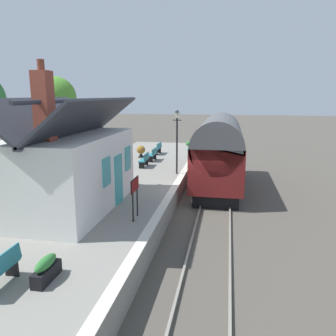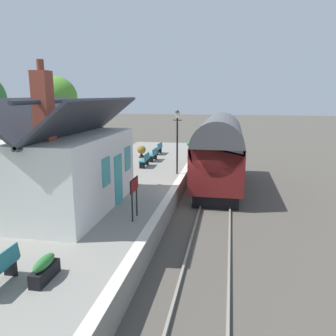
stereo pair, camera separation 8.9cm
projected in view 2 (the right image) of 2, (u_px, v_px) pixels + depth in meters
ground_plane at (197, 206)px, 17.14m from camera, size 160.00×160.00×0.00m
platform at (117, 193)px, 17.79m from camera, size 32.00×6.50×0.93m
platform_edge_coping at (174, 187)px, 17.15m from camera, size 32.00×0.36×0.02m
rail_near at (230, 207)px, 16.84m from camera, size 52.00×0.08×0.14m
rail_far at (201, 205)px, 17.09m from camera, size 52.00×0.08×0.14m
train at (219, 152)px, 20.05m from camera, size 8.84×2.73×4.32m
station_building at (71, 169)px, 13.75m from camera, size 7.00×3.61×5.74m
bench_by_lamp at (145, 160)px, 21.89m from camera, size 1.41×0.46×0.88m
bench_near_building at (159, 148)px, 26.60m from camera, size 1.41×0.47×0.88m
bench_platform_end at (153, 154)px, 23.89m from camera, size 1.40×0.44×0.88m
planter_by_door at (190, 145)px, 28.37m from camera, size 0.48×0.48×0.82m
planter_corner_building at (142, 151)px, 25.12m from camera, size 0.64×0.64×0.90m
planter_bench_right at (45, 269)px, 8.51m from camera, size 1.01×0.32×0.63m
lamp_post_platform at (177, 130)px, 19.51m from camera, size 0.32×0.50×3.74m
station_sign_board at (134, 188)px, 12.58m from camera, size 0.96×0.06×1.57m
tree_behind_building at (57, 98)px, 28.34m from camera, size 3.45×3.39×7.03m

